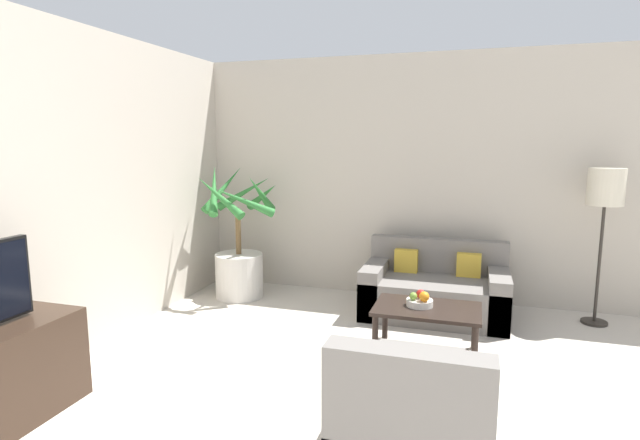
{
  "coord_description": "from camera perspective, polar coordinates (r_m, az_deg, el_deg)",
  "views": [
    {
      "loc": [
        -0.34,
        0.42,
        1.76
      ],
      "look_at": [
        -1.76,
        5.01,
        1.0
      ],
      "focal_mm": 28.0,
      "sensor_mm": 36.0,
      "label": 1
    }
  ],
  "objects": [
    {
      "name": "coffee_table",
      "position": [
        4.28,
        12.12,
        -10.43
      ],
      "size": [
        0.86,
        0.56,
        0.41
      ],
      "color": "black",
      "rests_on": "ground_plane"
    },
    {
      "name": "sofa_loveseat",
      "position": [
        5.26,
        12.98,
        -7.87
      ],
      "size": [
        1.42,
        0.83,
        0.74
      ],
      "color": "slate",
      "rests_on": "ground_plane"
    },
    {
      "name": "floor_lamp",
      "position": [
        5.39,
        29.83,
        2.61
      ],
      "size": [
        0.32,
        0.32,
        1.52
      ],
      "color": "#2D2823",
      "rests_on": "ground_plane"
    },
    {
      "name": "orange_fruit",
      "position": [
        4.2,
        11.82,
        -8.57
      ],
      "size": [
        0.08,
        0.08,
        0.08
      ],
      "color": "orange",
      "rests_on": "fruit_bowl"
    },
    {
      "name": "potted_palm",
      "position": [
        5.73,
        -9.23,
        -3.96
      ],
      "size": [
        0.9,
        0.99,
        1.51
      ],
      "color": "beige",
      "rests_on": "ground_plane"
    },
    {
      "name": "apple_green",
      "position": [
        4.23,
        10.62,
        -8.56
      ],
      "size": [
        0.07,
        0.07,
        0.07
      ],
      "color": "olive",
      "rests_on": "fruit_bowl"
    },
    {
      "name": "armchair",
      "position": [
        2.85,
        10.55,
        -22.83
      ],
      "size": [
        0.77,
        0.82,
        0.84
      ],
      "color": "slate",
      "rests_on": "ground_plane"
    },
    {
      "name": "ottoman",
      "position": [
        3.54,
        11.09,
        -17.68
      ],
      "size": [
        0.59,
        0.45,
        0.36
      ],
      "color": "slate",
      "rests_on": "ground_plane"
    },
    {
      "name": "fruit_bowl",
      "position": [
        4.27,
        11.31,
        -9.25
      ],
      "size": [
        0.22,
        0.22,
        0.06
      ],
      "color": "beige",
      "rests_on": "coffee_table"
    },
    {
      "name": "apple_red",
      "position": [
        4.28,
        11.43,
        -8.29
      ],
      "size": [
        0.08,
        0.08,
        0.08
      ],
      "color": "red",
      "rests_on": "fruit_bowl"
    },
    {
      "name": "wall_back",
      "position": [
        5.64,
        20.72,
        4.24
      ],
      "size": [
        8.44,
        0.06,
        2.7
      ],
      "color": "#BCB2A3",
      "rests_on": "ground_plane"
    }
  ]
}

